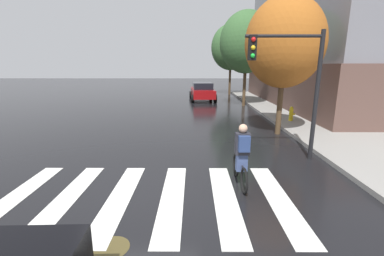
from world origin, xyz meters
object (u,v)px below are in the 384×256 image
(manhole_cover, at_px, (111,248))
(traffic_light_near, at_px, (293,74))
(cyclist, at_px, (242,156))
(street_tree_far, at_px, (231,47))
(street_tree_mid, at_px, (246,42))
(sedan_mid, at_px, (202,91))
(street_tree_near, at_px, (285,43))
(fire_hydrant, at_px, (291,114))

(manhole_cover, distance_m, traffic_light_near, 7.06)
(manhole_cover, bearing_deg, cyclist, 42.24)
(street_tree_far, bearing_deg, street_tree_mid, -89.95)
(sedan_mid, relative_size, street_tree_near, 0.79)
(sedan_mid, xyz_separation_m, traffic_light_near, (2.35, -15.34, 2.03))
(street_tree_near, distance_m, street_tree_far, 17.05)
(traffic_light_near, distance_m, fire_hydrant, 6.51)
(sedan_mid, height_order, traffic_light_near, traffic_light_near)
(traffic_light_near, bearing_deg, street_tree_mid, 86.17)
(manhole_cover, relative_size, traffic_light_near, 0.15)
(fire_hydrant, height_order, street_tree_near, street_tree_near)
(manhole_cover, height_order, street_tree_mid, street_tree_mid)
(manhole_cover, bearing_deg, traffic_light_near, 44.50)
(cyclist, bearing_deg, street_tree_far, 83.10)
(fire_hydrant, distance_m, street_tree_far, 15.43)
(street_tree_mid, distance_m, street_tree_far, 8.32)
(fire_hydrant, distance_m, street_tree_near, 4.47)
(manhole_cover, height_order, cyclist, cyclist)
(manhole_cover, xyz_separation_m, sedan_mid, (2.26, 19.86, 0.83))
(street_tree_far, bearing_deg, traffic_light_near, -92.25)
(traffic_light_near, height_order, fire_hydrant, traffic_light_near)
(street_tree_mid, bearing_deg, cyclist, -100.91)
(street_tree_near, bearing_deg, street_tree_far, 89.90)
(cyclist, bearing_deg, traffic_light_near, 47.40)
(cyclist, height_order, street_tree_near, street_tree_near)
(street_tree_mid, relative_size, street_tree_far, 0.96)
(sedan_mid, bearing_deg, fire_hydrant, -64.76)
(sedan_mid, relative_size, street_tree_mid, 0.67)
(fire_hydrant, bearing_deg, street_tree_far, 95.49)
(sedan_mid, distance_m, traffic_light_near, 15.65)
(sedan_mid, height_order, cyclist, cyclist)
(manhole_cover, xyz_separation_m, street_tree_far, (5.41, 24.89, 4.98))
(manhole_cover, height_order, street_tree_near, street_tree_near)
(cyclist, bearing_deg, sedan_mid, 91.42)
(street_tree_near, xyz_separation_m, street_tree_far, (0.03, 17.02, 0.91))
(sedan_mid, xyz_separation_m, fire_hydrant, (4.56, -9.68, -0.30))
(street_tree_mid, bearing_deg, sedan_mid, 133.78)
(cyclist, relative_size, fire_hydrant, 2.19)
(manhole_cover, distance_m, street_tree_far, 25.95)
(cyclist, distance_m, street_tree_near, 6.85)
(sedan_mid, xyz_separation_m, street_tree_far, (3.15, 5.02, 4.15))
(traffic_light_near, bearing_deg, fire_hydrant, 68.62)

